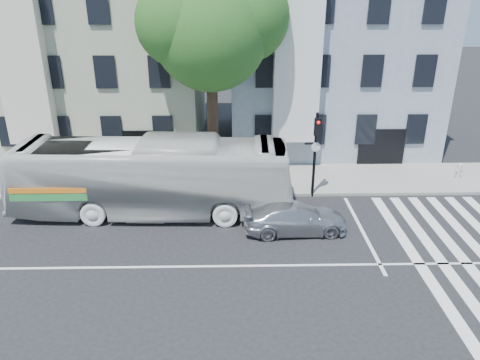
{
  "coord_description": "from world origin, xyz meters",
  "views": [
    {
      "loc": [
        0.93,
        -14.76,
        9.9
      ],
      "look_at": [
        1.28,
        2.57,
        2.4
      ],
      "focal_mm": 35.0,
      "sensor_mm": 36.0,
      "label": 1
    }
  ],
  "objects_px": {
    "bus": "(152,177)",
    "sedan": "(295,218)",
    "traffic_signal": "(316,144)",
    "fire_hydrant": "(459,170)"
  },
  "relations": [
    {
      "from": "bus",
      "to": "sedan",
      "type": "bearing_deg",
      "value": -104.95
    },
    {
      "from": "traffic_signal",
      "to": "fire_hydrant",
      "type": "xyz_separation_m",
      "value": [
        8.03,
        1.86,
        -2.15
      ]
    },
    {
      "from": "bus",
      "to": "sedan",
      "type": "xyz_separation_m",
      "value": [
        6.2,
        -1.89,
        -1.11
      ]
    },
    {
      "from": "bus",
      "to": "fire_hydrant",
      "type": "distance_m",
      "value": 15.93
    },
    {
      "from": "traffic_signal",
      "to": "fire_hydrant",
      "type": "bearing_deg",
      "value": 2.42
    },
    {
      "from": "bus",
      "to": "traffic_signal",
      "type": "bearing_deg",
      "value": -77.07
    },
    {
      "from": "bus",
      "to": "sedan",
      "type": "relative_size",
      "value": 2.86
    },
    {
      "from": "traffic_signal",
      "to": "fire_hydrant",
      "type": "distance_m",
      "value": 8.51
    },
    {
      "from": "sedan",
      "to": "bus",
      "type": "bearing_deg",
      "value": 69.84
    },
    {
      "from": "traffic_signal",
      "to": "fire_hydrant",
      "type": "relative_size",
      "value": 4.99
    }
  ]
}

